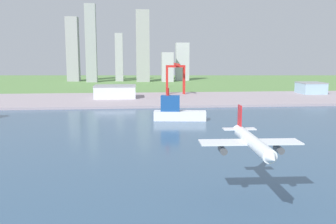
% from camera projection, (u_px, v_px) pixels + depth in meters
% --- Properties ---
extents(ground_plane, '(2400.00, 2400.00, 0.00)m').
position_uv_depth(ground_plane, '(166.00, 132.00, 264.64)').
color(ground_plane, '#608C4B').
extents(water_bay, '(840.00, 360.00, 0.15)m').
position_uv_depth(water_bay, '(176.00, 155.00, 205.57)').
color(water_bay, '#385675').
rests_on(water_bay, ground).
extents(industrial_pier, '(840.00, 140.00, 2.50)m').
position_uv_depth(industrial_pier, '(153.00, 99.00, 451.48)').
color(industrial_pier, '#A2949C').
rests_on(industrial_pier, ground).
extents(airplane_landing, '(36.96, 45.58, 15.12)m').
position_uv_depth(airplane_landing, '(252.00, 142.00, 132.64)').
color(airplane_landing, white).
extents(ferry_boat, '(44.21, 16.01, 27.06)m').
position_uv_depth(ferry_boat, '(177.00, 111.00, 311.57)').
color(ferry_boat, white).
rests_on(ferry_boat, water_bay).
extents(port_crane_red, '(25.15, 46.15, 40.97)m').
position_uv_depth(port_crane_red, '(176.00, 72.00, 493.43)').
color(port_crane_red, red).
rests_on(port_crane_red, industrial_pier).
extents(warehouse_main, '(50.05, 33.86, 15.36)m').
position_uv_depth(warehouse_main, '(115.00, 92.00, 453.61)').
color(warehouse_main, silver).
rests_on(warehouse_main, industrial_pier).
extents(warehouse_annex, '(31.84, 34.54, 15.21)m').
position_uv_depth(warehouse_annex, '(311.00, 88.00, 506.06)').
color(warehouse_annex, '#99BCD1').
rests_on(warehouse_annex, industrial_pier).
extents(distant_skyline, '(253.67, 59.10, 153.05)m').
position_uv_depth(distant_skyline, '(122.00, 52.00, 764.59)').
color(distant_skyline, '#9C9CA2').
rests_on(distant_skyline, ground).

